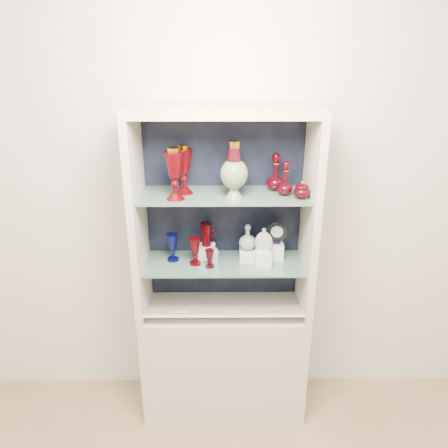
{
  "coord_description": "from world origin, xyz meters",
  "views": [
    {
      "loc": [
        -0.02,
        -0.73,
        2.22
      ],
      "look_at": [
        0.0,
        1.53,
        1.3
      ],
      "focal_mm": 35.0,
      "sensor_mm": 36.0,
      "label": 1
    }
  ],
  "objects_px": {
    "ruby_decanter_a": "(286,176)",
    "ruby_goblet_small": "(210,258)",
    "ruby_pitcher": "(206,235)",
    "pedestal_lamp_left": "(184,169)",
    "clear_round_decanter": "(248,238)",
    "lidded_bowl": "(302,189)",
    "flat_flask": "(264,239)",
    "ruby_decanter_b": "(276,171)",
    "enamel_urn": "(234,170)",
    "cobalt_goblet": "(173,247)",
    "cameo_medallion": "(277,232)",
    "ruby_goblet_tall": "(195,251)",
    "pedestal_lamp_right": "(175,174)",
    "clear_square_bottle": "(213,253)"
  },
  "relations": [
    {
      "from": "pedestal_lamp_right",
      "to": "cameo_medallion",
      "type": "xyz_separation_m",
      "value": [
        0.57,
        0.13,
        -0.39
      ]
    },
    {
      "from": "cobalt_goblet",
      "to": "ruby_goblet_tall",
      "type": "distance_m",
      "value": 0.14
    },
    {
      "from": "ruby_decanter_b",
      "to": "cameo_medallion",
      "type": "distance_m",
      "value": 0.37
    },
    {
      "from": "ruby_decanter_a",
      "to": "ruby_pitcher",
      "type": "distance_m",
      "value": 0.58
    },
    {
      "from": "ruby_decanter_a",
      "to": "clear_square_bottle",
      "type": "relative_size",
      "value": 1.66
    },
    {
      "from": "ruby_goblet_tall",
      "to": "clear_round_decanter",
      "type": "bearing_deg",
      "value": 9.0
    },
    {
      "from": "flat_flask",
      "to": "clear_round_decanter",
      "type": "xyz_separation_m",
      "value": [
        -0.09,
        0.06,
        -0.02
      ]
    },
    {
      "from": "flat_flask",
      "to": "ruby_goblet_small",
      "type": "bearing_deg",
      "value": -164.03
    },
    {
      "from": "enamel_urn",
      "to": "flat_flask",
      "type": "relative_size",
      "value": 2.17
    },
    {
      "from": "enamel_urn",
      "to": "cameo_medallion",
      "type": "relative_size",
      "value": 2.19
    },
    {
      "from": "clear_round_decanter",
      "to": "cameo_medallion",
      "type": "relative_size",
      "value": 1.07
    },
    {
      "from": "lidded_bowl",
      "to": "clear_square_bottle",
      "type": "bearing_deg",
      "value": 171.95
    },
    {
      "from": "enamel_urn",
      "to": "cobalt_goblet",
      "type": "distance_m",
      "value": 0.61
    },
    {
      "from": "flat_flask",
      "to": "ruby_decanter_a",
      "type": "bearing_deg",
      "value": 16.41
    },
    {
      "from": "enamel_urn",
      "to": "ruby_pitcher",
      "type": "height_order",
      "value": "enamel_urn"
    },
    {
      "from": "pedestal_lamp_right",
      "to": "cameo_medallion",
      "type": "bearing_deg",
      "value": 12.65
    },
    {
      "from": "enamel_urn",
      "to": "clear_square_bottle",
      "type": "distance_m",
      "value": 0.52
    },
    {
      "from": "lidded_bowl",
      "to": "clear_square_bottle",
      "type": "relative_size",
      "value": 0.77
    },
    {
      "from": "cameo_medallion",
      "to": "clear_square_bottle",
      "type": "bearing_deg",
      "value": -160.5
    },
    {
      "from": "clear_round_decanter",
      "to": "ruby_pitcher",
      "type": "bearing_deg",
      "value": 171.99
    },
    {
      "from": "clear_round_decanter",
      "to": "ruby_goblet_small",
      "type": "bearing_deg",
      "value": -158.84
    },
    {
      "from": "cameo_medallion",
      "to": "clear_round_decanter",
      "type": "bearing_deg",
      "value": -162.08
    },
    {
      "from": "ruby_decanter_b",
      "to": "ruby_goblet_tall",
      "type": "height_order",
      "value": "ruby_decanter_b"
    },
    {
      "from": "ruby_goblet_small",
      "to": "pedestal_lamp_left",
      "type": "bearing_deg",
      "value": 149.65
    },
    {
      "from": "ruby_pitcher",
      "to": "clear_round_decanter",
      "type": "bearing_deg",
      "value": -8.43
    },
    {
      "from": "clear_round_decanter",
      "to": "pedestal_lamp_left",
      "type": "bearing_deg",
      "value": -179.21
    },
    {
      "from": "pedestal_lamp_right",
      "to": "ruby_decanter_a",
      "type": "distance_m",
      "value": 0.59
    },
    {
      "from": "ruby_decanter_b",
      "to": "clear_round_decanter",
      "type": "relative_size",
      "value": 1.53
    },
    {
      "from": "lidded_bowl",
      "to": "ruby_decanter_a",
      "type": "bearing_deg",
      "value": 146.51
    },
    {
      "from": "pedestal_lamp_left",
      "to": "flat_flask",
      "type": "relative_size",
      "value": 1.91
    },
    {
      "from": "clear_round_decanter",
      "to": "cobalt_goblet",
      "type": "bearing_deg",
      "value": 179.62
    },
    {
      "from": "ruby_goblet_tall",
      "to": "clear_round_decanter",
      "type": "xyz_separation_m",
      "value": [
        0.3,
        0.05,
        0.06
      ]
    },
    {
      "from": "ruby_goblet_tall",
      "to": "clear_square_bottle",
      "type": "xyz_separation_m",
      "value": [
        0.11,
        0.01,
        -0.02
      ]
    },
    {
      "from": "ruby_goblet_tall",
      "to": "cameo_medallion",
      "type": "distance_m",
      "value": 0.49
    },
    {
      "from": "ruby_decanter_a",
      "to": "ruby_goblet_small",
      "type": "xyz_separation_m",
      "value": [
        -0.41,
        -0.04,
        -0.47
      ]
    },
    {
      "from": "cobalt_goblet",
      "to": "ruby_pitcher",
      "type": "bearing_deg",
      "value": 8.91
    },
    {
      "from": "ruby_decanter_a",
      "to": "ruby_goblet_small",
      "type": "distance_m",
      "value": 0.63
    },
    {
      "from": "pedestal_lamp_left",
      "to": "clear_round_decanter",
      "type": "height_order",
      "value": "pedestal_lamp_left"
    },
    {
      "from": "lidded_bowl",
      "to": "flat_flask",
      "type": "relative_size",
      "value": 0.71
    },
    {
      "from": "ruby_goblet_tall",
      "to": "clear_square_bottle",
      "type": "bearing_deg",
      "value": 7.57
    },
    {
      "from": "enamel_urn",
      "to": "cobalt_goblet",
      "type": "xyz_separation_m",
      "value": [
        -0.35,
        0.09,
        -0.49
      ]
    },
    {
      "from": "ruby_pitcher",
      "to": "pedestal_lamp_left",
      "type": "bearing_deg",
      "value": -161.74
    },
    {
      "from": "pedestal_lamp_right",
      "to": "clear_round_decanter",
      "type": "bearing_deg",
      "value": 15.11
    },
    {
      "from": "cobalt_goblet",
      "to": "ruby_goblet_tall",
      "type": "xyz_separation_m",
      "value": [
        0.13,
        -0.05,
        -0.0
      ]
    },
    {
      "from": "ruby_decanter_a",
      "to": "cameo_medallion",
      "type": "bearing_deg",
      "value": 107.75
    },
    {
      "from": "cameo_medallion",
      "to": "flat_flask",
      "type": "bearing_deg",
      "value": -126.14
    },
    {
      "from": "enamel_urn",
      "to": "clear_round_decanter",
      "type": "distance_m",
      "value": 0.44
    },
    {
      "from": "cobalt_goblet",
      "to": "cameo_medallion",
      "type": "height_order",
      "value": "cameo_medallion"
    },
    {
      "from": "ruby_decanter_b",
      "to": "enamel_urn",
      "type": "bearing_deg",
      "value": -152.35
    },
    {
      "from": "ruby_decanter_b",
      "to": "ruby_goblet_tall",
      "type": "distance_m",
      "value": 0.65
    }
  ]
}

